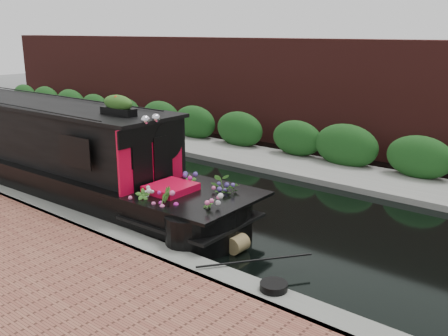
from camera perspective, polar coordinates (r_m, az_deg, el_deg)
The scene contains 8 objects.
ground at distance 13.51m, azimuth -3.92°, elevation -3.09°, with size 80.00×80.00×0.00m, color black.
near_bank_coping at distance 11.50m, azimuth -15.37°, elevation -7.03°, with size 40.00×0.60×0.50m, color slate.
far_bank_path at distance 16.67m, azimuth 6.03°, elevation 0.47°, with size 40.00×2.40×0.34m, color gray.
far_hedge at distance 17.40m, azimuth 7.68°, elevation 1.06°, with size 40.00×1.10×2.80m, color #1A4718.
far_brick_wall at distance 19.17m, azimuth 11.02°, elevation 2.26°, with size 40.00×1.00×8.00m, color #4A1C19.
narrowboat at distance 14.93m, azimuth -19.95°, elevation 1.48°, with size 13.26×2.77×3.11m.
rope_fender at distance 10.07m, azimuth 1.60°, elevation -8.68°, with size 0.35×0.35×0.38m, color olive.
coiled_mooring_rope at distance 8.30m, azimuth 5.70°, elevation -13.31°, with size 0.45×0.45×0.12m, color black.
Camera 1 is at (8.85, -9.26, 4.30)m, focal length 40.00 mm.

